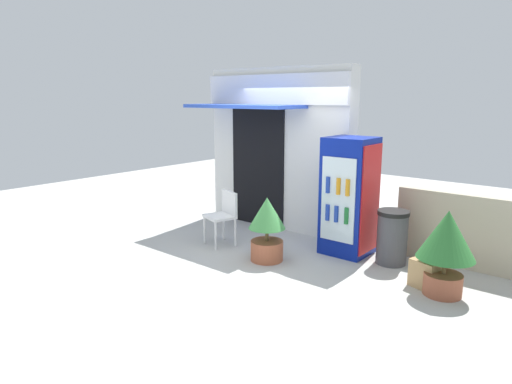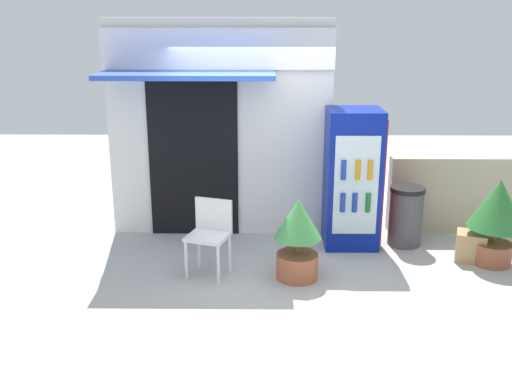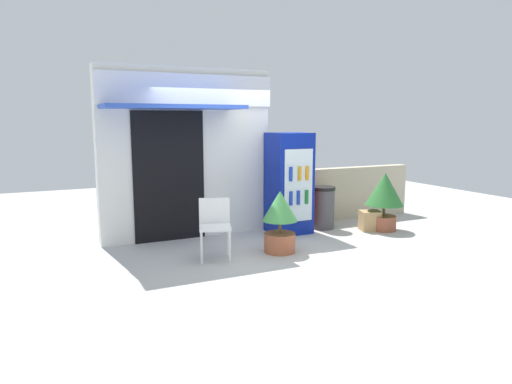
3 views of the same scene
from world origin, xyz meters
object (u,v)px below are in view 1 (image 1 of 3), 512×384
Objects in this scene: potted_plant_curbside at (446,243)px; trash_bin at (392,237)px; plastic_chair at (224,213)px; cardboard_box at (427,274)px; potted_plant_near_shop at (267,226)px; drink_cooler at (349,196)px.

trash_bin is at bearing 146.17° from potted_plant_curbside.
cardboard_box is at bearing 6.98° from plastic_chair.
trash_bin reaches higher than cardboard_box.
trash_bin is at bearing 143.48° from cardboard_box.
potted_plant_near_shop is 2.41m from potted_plant_curbside.
drink_cooler is 1.88× the size of potted_plant_near_shop.
potted_plant_near_shop is 2.23m from cardboard_box.
potted_plant_near_shop is at bearing -169.99° from potted_plant_curbside.
potted_plant_near_shop is 1.79m from trash_bin.
potted_plant_curbside is at bearing -33.83° from trash_bin.
drink_cooler is 4.96× the size of cardboard_box.
potted_plant_near_shop is 0.90× the size of potted_plant_curbside.
potted_plant_near_shop reaches higher than cardboard_box.
cardboard_box is at bearing 13.69° from potted_plant_near_shop.
potted_plant_curbside is 2.94× the size of cardboard_box.
drink_cooler reaches higher than potted_plant_near_shop.
plastic_chair is 3.38m from potted_plant_curbside.
cardboard_box is (2.14, 0.52, -0.34)m from potted_plant_near_shop.
potted_plant_curbside reaches higher than trash_bin.
plastic_chair is 1.11× the size of trash_bin.
plastic_chair is 3.18m from cardboard_box.
drink_cooler is 2.27× the size of trash_bin.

